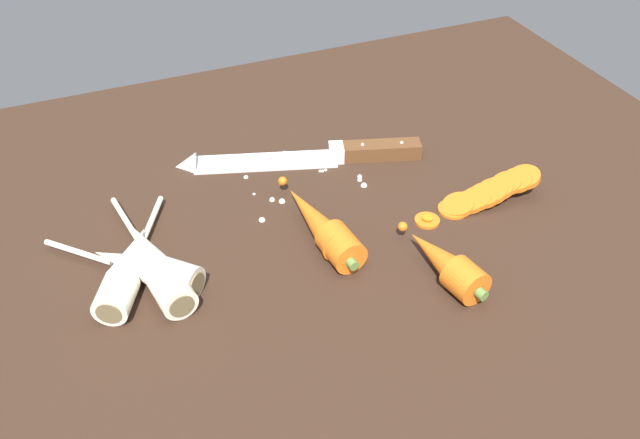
{
  "coord_description": "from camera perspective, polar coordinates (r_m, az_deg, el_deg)",
  "views": [
    {
      "loc": [
        -26.36,
        -65.13,
        56.44
      ],
      "look_at": [
        0.0,
        -2.0,
        1.5
      ],
      "focal_mm": 39.8,
      "sensor_mm": 36.0,
      "label": 1
    }
  ],
  "objects": [
    {
      "name": "parsnip_mid_right",
      "position": [
        0.83,
        -13.04,
        -3.61
      ],
      "size": [
        6.06,
        23.4,
        4.0
      ],
      "color": "silver",
      "rests_on": "ground_plane"
    },
    {
      "name": "carrot_slice_stray_near",
      "position": [
        0.91,
        8.62,
        0.01
      ],
      "size": [
        3.22,
        3.22,
        0.7
      ],
      "color": "orange",
      "rests_on": "ground_plane"
    },
    {
      "name": "parsnip_mid_left",
      "position": [
        0.83,
        -13.93,
        -3.81
      ],
      "size": [
        16.3,
        16.69,
        4.0
      ],
      "color": "silver",
      "rests_on": "ground_plane"
    },
    {
      "name": "parsnip_front",
      "position": [
        0.83,
        -15.21,
        -3.86
      ],
      "size": [
        11.82,
        20.14,
        4.0
      ],
      "color": "silver",
      "rests_on": "ground_plane"
    },
    {
      "name": "whole_carrot",
      "position": [
        0.86,
        0.05,
        -0.57
      ],
      "size": [
        5.49,
        19.39,
        4.2
      ],
      "color": "orange",
      "rests_on": "ground_plane"
    },
    {
      "name": "carrot_slice_stack",
      "position": [
        0.95,
        13.4,
        2.1
      ],
      "size": [
        14.45,
        4.47,
        3.88
      ],
      "color": "orange",
      "rests_on": "ground_plane"
    },
    {
      "name": "mince_crumbs",
      "position": [
        0.96,
        -1.85,
        2.92
      ],
      "size": [
        16.29,
        14.09,
        0.89
      ],
      "color": "silver",
      "rests_on": "ground_plane"
    },
    {
      "name": "ground_plane",
      "position": [
        0.91,
        -0.48,
        -0.99
      ],
      "size": [
        120.0,
        90.0,
        4.0
      ],
      "primitive_type": "cube",
      "color": "#332116"
    },
    {
      "name": "chefs_knife",
      "position": [
        1.01,
        -1.98,
        5.03
      ],
      "size": [
        34.11,
        13.66,
        4.18
      ],
      "color": "silver",
      "rests_on": "ground_plane"
    },
    {
      "name": "whole_carrot_second",
      "position": [
        0.82,
        10.09,
        -3.51
      ],
      "size": [
        6.08,
        14.76,
        4.2
      ],
      "color": "orange",
      "rests_on": "ground_plane"
    }
  ]
}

